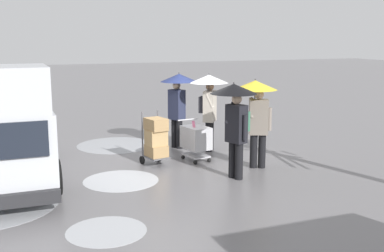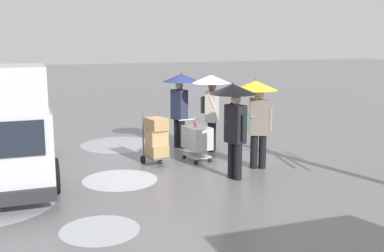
{
  "view_description": "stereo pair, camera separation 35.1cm",
  "coord_description": "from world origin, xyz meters",
  "px_view_note": "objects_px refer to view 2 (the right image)",
  "views": [
    {
      "loc": [
        4.09,
        11.01,
        3.12
      ],
      "look_at": [
        -0.19,
        0.79,
        1.05
      ],
      "focal_mm": 44.92,
      "sensor_mm": 36.0,
      "label": 1
    },
    {
      "loc": [
        3.76,
        11.14,
        3.12
      ],
      "look_at": [
        -0.19,
        0.79,
        1.05
      ],
      "focal_mm": 44.92,
      "sensor_mm": 36.0,
      "label": 2
    }
  ],
  "objects_px": {
    "hand_dolly_boxes": "(157,138)",
    "pedestrian_pink_side": "(257,103)",
    "pedestrian_black_side": "(211,95)",
    "pedestrian_far_side": "(181,93)",
    "pedestrian_white_side": "(234,109)",
    "shopping_cart_vendor": "(197,139)"
  },
  "relations": [
    {
      "from": "pedestrian_white_side",
      "to": "pedestrian_far_side",
      "type": "xyz_separation_m",
      "value": [
        0.11,
        -3.19,
        0.01
      ]
    },
    {
      "from": "pedestrian_pink_side",
      "to": "pedestrian_white_side",
      "type": "distance_m",
      "value": 1.02
    },
    {
      "from": "hand_dolly_boxes",
      "to": "pedestrian_far_side",
      "type": "xyz_separation_m",
      "value": [
        -1.16,
        -1.51,
        0.91
      ]
    },
    {
      "from": "pedestrian_pink_side",
      "to": "pedestrian_far_side",
      "type": "height_order",
      "value": "same"
    },
    {
      "from": "shopping_cart_vendor",
      "to": "pedestrian_black_side",
      "type": "xyz_separation_m",
      "value": [
        -0.74,
        -0.84,
        1.0
      ]
    },
    {
      "from": "hand_dolly_boxes",
      "to": "pedestrian_white_side",
      "type": "bearing_deg",
      "value": 127.18
    },
    {
      "from": "hand_dolly_boxes",
      "to": "pedestrian_pink_side",
      "type": "bearing_deg",
      "value": 152.19
    },
    {
      "from": "pedestrian_black_side",
      "to": "pedestrian_far_side",
      "type": "relative_size",
      "value": 1.0
    },
    {
      "from": "shopping_cart_vendor",
      "to": "pedestrian_black_side",
      "type": "height_order",
      "value": "pedestrian_black_side"
    },
    {
      "from": "pedestrian_black_side",
      "to": "pedestrian_far_side",
      "type": "xyz_separation_m",
      "value": [
        0.66,
        -0.63,
        0.01
      ]
    },
    {
      "from": "shopping_cart_vendor",
      "to": "pedestrian_pink_side",
      "type": "distance_m",
      "value": 1.87
    },
    {
      "from": "pedestrian_black_side",
      "to": "pedestrian_far_side",
      "type": "distance_m",
      "value": 0.91
    },
    {
      "from": "shopping_cart_vendor",
      "to": "pedestrian_far_side",
      "type": "relative_size",
      "value": 0.49
    },
    {
      "from": "pedestrian_white_side",
      "to": "pedestrian_far_side",
      "type": "relative_size",
      "value": 1.0
    },
    {
      "from": "pedestrian_black_side",
      "to": "pedestrian_white_side",
      "type": "distance_m",
      "value": 2.62
    },
    {
      "from": "hand_dolly_boxes",
      "to": "pedestrian_pink_side",
      "type": "relative_size",
      "value": 0.61
    },
    {
      "from": "pedestrian_black_side",
      "to": "pedestrian_white_side",
      "type": "xyz_separation_m",
      "value": [
        0.55,
        2.56,
        0.0
      ]
    },
    {
      "from": "hand_dolly_boxes",
      "to": "pedestrian_pink_side",
      "type": "xyz_separation_m",
      "value": [
        -2.14,
        1.13,
        0.91
      ]
    },
    {
      "from": "pedestrian_white_side",
      "to": "pedestrian_far_side",
      "type": "height_order",
      "value": "same"
    },
    {
      "from": "shopping_cart_vendor",
      "to": "pedestrian_black_side",
      "type": "distance_m",
      "value": 1.51
    },
    {
      "from": "hand_dolly_boxes",
      "to": "pedestrian_white_side",
      "type": "relative_size",
      "value": 0.61
    },
    {
      "from": "pedestrian_pink_side",
      "to": "pedestrian_white_side",
      "type": "relative_size",
      "value": 1.0
    }
  ]
}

